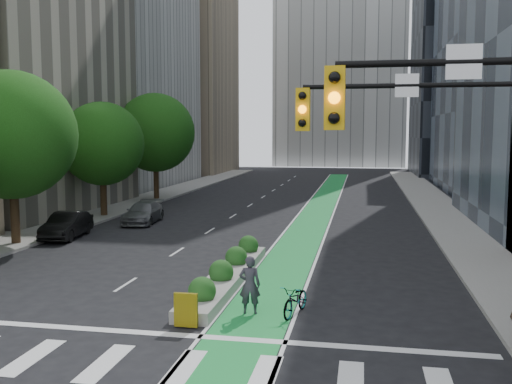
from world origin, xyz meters
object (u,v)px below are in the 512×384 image
at_px(median_planter, 228,273).
at_px(parked_car_left_mid, 67,225).
at_px(bicycle, 296,299).
at_px(parked_car_left_far, 143,213).
at_px(cyclist, 250,285).

bearing_deg(median_planter, parked_car_left_mid, 145.69).
relative_size(bicycle, parked_car_left_far, 0.41).
xyz_separation_m(cyclist, parked_car_left_far, (-10.18, 16.60, -0.27)).
relative_size(bicycle, cyclist, 1.00).
relative_size(median_planter, cyclist, 5.53).
relative_size(cyclist, parked_car_left_far, 0.41).
relative_size(cyclist, parked_car_left_mid, 0.43).
bearing_deg(bicycle, cyclist, -158.34).
bearing_deg(parked_car_left_far, cyclist, -63.76).
relative_size(bicycle, parked_car_left_mid, 0.43).
distance_m(median_planter, bicycle, 4.53).
distance_m(median_planter, cyclist, 3.93).
distance_m(parked_car_left_mid, parked_car_left_far, 6.10).
xyz_separation_m(cyclist, parked_car_left_mid, (-12.26, 10.87, -0.22)).
height_order(parked_car_left_mid, parked_car_left_far, parked_car_left_mid).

